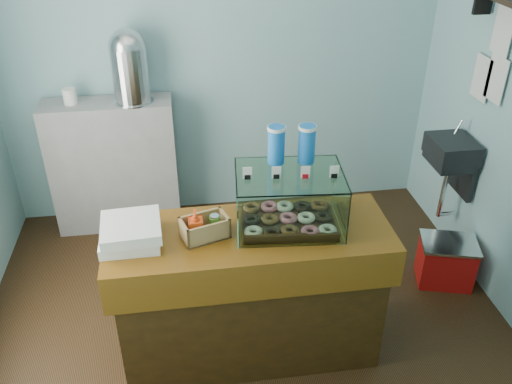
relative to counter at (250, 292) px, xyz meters
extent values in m
plane|color=black|center=(0.00, 0.25, -0.46)|extent=(3.50, 3.50, 0.00)
cube|color=#85BDC2|center=(0.00, 1.75, 0.94)|extent=(3.50, 0.04, 2.80)
cube|color=#85BDC2|center=(0.00, -1.25, 0.94)|extent=(3.50, 0.04, 2.80)
cube|color=black|center=(1.58, 0.80, 0.44)|extent=(0.30, 0.35, 0.15)
cube|color=black|center=(1.71, 0.80, 0.24)|extent=(0.04, 0.30, 0.35)
cylinder|color=silver|center=(1.65, 0.90, 0.56)|extent=(0.02, 0.02, 0.12)
cylinder|color=silver|center=(1.58, 0.80, 0.09)|extent=(0.04, 0.04, 0.45)
cube|color=black|center=(1.67, 0.95, 1.44)|extent=(0.12, 0.03, 0.18)
cube|color=silver|center=(1.73, 0.70, 0.99)|extent=(0.01, 0.21, 0.30)
cube|color=silver|center=(1.73, 0.87, 0.94)|extent=(0.01, 0.21, 0.30)
cube|color=silver|center=(1.73, 0.75, 1.29)|extent=(0.01, 0.21, 0.30)
cube|color=#3F250C|center=(0.00, 0.00, -0.04)|extent=(1.50, 0.56, 0.84)
cube|color=#481F09|center=(0.00, 0.00, 0.41)|extent=(1.60, 0.60, 0.06)
cube|color=#481F09|center=(0.00, -0.28, 0.29)|extent=(1.60, 0.04, 0.18)
cube|color=#97979A|center=(-0.90, 1.57, 0.09)|extent=(1.00, 0.32, 1.10)
cube|color=black|center=(0.23, 0.05, 0.45)|extent=(0.55, 0.42, 0.02)
torus|color=white|center=(0.01, -0.06, 0.48)|extent=(0.10, 0.10, 0.03)
torus|color=black|center=(0.12, -0.07, 0.48)|extent=(0.10, 0.10, 0.03)
torus|color=brown|center=(0.22, -0.08, 0.48)|extent=(0.10, 0.10, 0.03)
torus|color=#DC677D|center=(0.32, -0.09, 0.48)|extent=(0.10, 0.10, 0.03)
torus|color=white|center=(0.42, -0.10, 0.48)|extent=(0.10, 0.10, 0.03)
torus|color=black|center=(0.03, 0.07, 0.48)|extent=(0.10, 0.10, 0.03)
torus|color=brown|center=(0.13, 0.06, 0.48)|extent=(0.10, 0.10, 0.03)
torus|color=#DC677D|center=(0.23, 0.05, 0.48)|extent=(0.10, 0.10, 0.03)
torus|color=white|center=(0.33, 0.04, 0.48)|extent=(0.10, 0.10, 0.03)
torus|color=black|center=(0.43, 0.03, 0.48)|extent=(0.10, 0.10, 0.03)
torus|color=brown|center=(0.04, 0.19, 0.48)|extent=(0.10, 0.10, 0.03)
torus|color=#DC677D|center=(0.14, 0.18, 0.48)|extent=(0.10, 0.10, 0.03)
torus|color=white|center=(0.24, 0.17, 0.48)|extent=(0.10, 0.10, 0.03)
torus|color=black|center=(0.34, 0.16, 0.48)|extent=(0.10, 0.10, 0.03)
torus|color=brown|center=(0.44, 0.16, 0.48)|extent=(0.10, 0.10, 0.03)
cube|color=white|center=(0.21, -0.16, 0.60)|extent=(0.58, 0.06, 0.32)
cube|color=white|center=(0.25, 0.26, 0.60)|extent=(0.58, 0.06, 0.32)
cube|color=white|center=(-0.06, 0.07, 0.60)|extent=(0.04, 0.42, 0.32)
cube|color=white|center=(0.52, 0.02, 0.60)|extent=(0.04, 0.42, 0.32)
cube|color=white|center=(0.23, 0.05, 0.76)|extent=(0.63, 0.48, 0.01)
cube|color=silver|center=(-0.01, 0.02, 0.80)|extent=(0.05, 0.01, 0.07)
cube|color=black|center=(-0.01, 0.02, 0.78)|extent=(0.03, 0.02, 0.02)
cube|color=silver|center=(0.15, 0.00, 0.80)|extent=(0.05, 0.01, 0.07)
cube|color=black|center=(0.15, 0.00, 0.78)|extent=(0.03, 0.02, 0.02)
cube|color=silver|center=(0.30, -0.01, 0.80)|extent=(0.05, 0.01, 0.07)
cube|color=red|center=(0.30, -0.01, 0.78)|extent=(0.03, 0.02, 0.02)
cube|color=silver|center=(0.45, -0.02, 0.80)|extent=(0.05, 0.01, 0.07)
cube|color=black|center=(0.45, -0.02, 0.78)|extent=(0.03, 0.02, 0.02)
cylinder|color=blue|center=(0.18, 0.19, 0.87)|extent=(0.09, 0.09, 0.22)
cylinder|color=white|center=(0.18, 0.19, 0.97)|extent=(0.10, 0.10, 0.02)
cylinder|color=blue|center=(0.34, 0.18, 0.87)|extent=(0.09, 0.09, 0.22)
cylinder|color=white|center=(0.34, 0.18, 0.97)|extent=(0.10, 0.10, 0.02)
cube|color=tan|center=(-0.25, -0.01, 0.45)|extent=(0.28, 0.22, 0.01)
cube|color=tan|center=(-0.23, -0.07, 0.50)|extent=(0.24, 0.09, 0.12)
cube|color=tan|center=(-0.27, 0.06, 0.50)|extent=(0.24, 0.09, 0.12)
cube|color=tan|center=(-0.36, -0.04, 0.50)|extent=(0.06, 0.15, 0.12)
cube|color=tan|center=(-0.14, 0.03, 0.50)|extent=(0.06, 0.15, 0.12)
imported|color=#DE4514|center=(-0.30, -0.02, 0.54)|extent=(0.10, 0.10, 0.17)
cylinder|color=#3C7D22|center=(-0.19, 0.01, 0.50)|extent=(0.06, 0.06, 0.10)
cylinder|color=silver|center=(-0.19, 0.01, 0.56)|extent=(0.05, 0.05, 0.01)
cube|color=white|center=(-0.65, 0.01, 0.47)|extent=(0.32, 0.32, 0.06)
cube|color=white|center=(-0.64, 0.00, 0.54)|extent=(0.33, 0.33, 0.06)
cylinder|color=silver|center=(-0.68, 1.56, 0.65)|extent=(0.30, 0.30, 0.01)
cylinder|color=silver|center=(-0.68, 1.56, 0.86)|extent=(0.27, 0.27, 0.41)
sphere|color=silver|center=(-0.68, 1.56, 1.06)|extent=(0.27, 0.27, 0.27)
cube|color=#B90F0E|center=(1.50, 0.44, -0.29)|extent=(0.44, 0.37, 0.33)
cube|color=silver|center=(1.50, 0.44, -0.12)|extent=(0.46, 0.39, 0.02)
camera|label=1|loc=(-0.32, -2.44, 2.19)|focal=38.00mm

